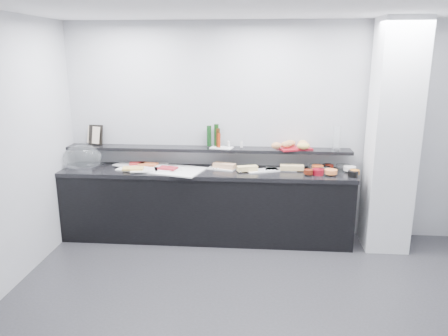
# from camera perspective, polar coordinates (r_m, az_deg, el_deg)

# --- Properties ---
(ground) EXTENTS (5.00, 5.00, 0.00)m
(ground) POSITION_cam_1_polar(r_m,az_deg,el_deg) (4.19, 4.74, -18.75)
(ground) COLOR #2D2D30
(ground) RESTS_ON ground
(back_wall) EXTENTS (5.00, 0.02, 2.70)m
(back_wall) POSITION_cam_1_polar(r_m,az_deg,el_deg) (5.57, 5.11, 4.82)
(back_wall) COLOR #ABAEB2
(back_wall) RESTS_ON ground
(column) EXTENTS (0.50, 0.50, 2.70)m
(column) POSITION_cam_1_polar(r_m,az_deg,el_deg) (5.45, 21.12, 3.66)
(column) COLOR white
(column) RESTS_ON ground
(buffet_cabinet) EXTENTS (3.60, 0.60, 0.85)m
(buffet_cabinet) POSITION_cam_1_polar(r_m,az_deg,el_deg) (5.56, -2.36, -5.02)
(buffet_cabinet) COLOR black
(buffet_cabinet) RESTS_ON ground
(counter_top) EXTENTS (3.62, 0.62, 0.05)m
(counter_top) POSITION_cam_1_polar(r_m,az_deg,el_deg) (5.43, -2.41, -0.55)
(counter_top) COLOR black
(counter_top) RESTS_ON buffet_cabinet
(wall_shelf) EXTENTS (3.60, 0.25, 0.04)m
(wall_shelf) POSITION_cam_1_polar(r_m,az_deg,el_deg) (5.53, -2.21, 2.48)
(wall_shelf) COLOR black
(wall_shelf) RESTS_ON back_wall
(cloche_base) EXTENTS (0.48, 0.38, 0.04)m
(cloche_base) POSITION_cam_1_polar(r_m,az_deg,el_deg) (5.83, -17.70, 0.30)
(cloche_base) COLOR #A9ABB0
(cloche_base) RESTS_ON counter_top
(cloche_dome) EXTENTS (0.56, 0.46, 0.34)m
(cloche_dome) POSITION_cam_1_polar(r_m,az_deg,el_deg) (5.81, -18.00, 1.28)
(cloche_dome) COLOR white
(cloche_dome) RESTS_ON cloche_base
(linen_runner) EXTENTS (1.13, 0.75, 0.01)m
(linen_runner) POSITION_cam_1_polar(r_m,az_deg,el_deg) (5.50, -8.14, -0.12)
(linen_runner) COLOR white
(linen_runner) RESTS_ON counter_top
(platter_meat_a) EXTENTS (0.38, 0.33, 0.01)m
(platter_meat_a) POSITION_cam_1_polar(r_m,az_deg,el_deg) (5.71, -12.50, 0.38)
(platter_meat_a) COLOR silver
(platter_meat_a) RESTS_ON linen_runner
(food_meat_a) EXTENTS (0.21, 0.16, 0.02)m
(food_meat_a) POSITION_cam_1_polar(r_m,az_deg,el_deg) (5.69, -11.30, 0.59)
(food_meat_a) COLOR maroon
(food_meat_a) RESTS_ON platter_meat_a
(platter_salmon) EXTENTS (0.37, 0.28, 0.01)m
(platter_salmon) POSITION_cam_1_polar(r_m,az_deg,el_deg) (5.67, -9.02, 0.44)
(platter_salmon) COLOR white
(platter_salmon) RESTS_ON linen_runner
(food_salmon) EXTENTS (0.25, 0.20, 0.02)m
(food_salmon) POSITION_cam_1_polar(r_m,az_deg,el_deg) (5.63, -9.87, 0.51)
(food_salmon) COLOR orange
(food_salmon) RESTS_ON platter_salmon
(platter_cheese) EXTENTS (0.36, 0.27, 0.01)m
(platter_cheese) POSITION_cam_1_polar(r_m,az_deg,el_deg) (5.43, -10.34, -0.25)
(platter_cheese) COLOR white
(platter_cheese) RESTS_ON linen_runner
(food_cheese) EXTENTS (0.27, 0.20, 0.02)m
(food_cheese) POSITION_cam_1_polar(r_m,az_deg,el_deg) (5.46, -11.81, -0.05)
(food_cheese) COLOR #DCB455
(food_cheese) RESTS_ON platter_cheese
(platter_meat_b) EXTENTS (0.38, 0.31, 0.01)m
(platter_meat_b) POSITION_cam_1_polar(r_m,az_deg,el_deg) (5.42, -7.30, -0.15)
(platter_meat_b) COLOR white
(platter_meat_b) RESTS_ON linen_runner
(food_meat_b) EXTENTS (0.25, 0.19, 0.02)m
(food_meat_b) POSITION_cam_1_polar(r_m,az_deg,el_deg) (5.40, -7.36, -0.01)
(food_meat_b) COLOR maroon
(food_meat_b) RESTS_ON platter_meat_b
(sandwich_plate_left) EXTENTS (0.37, 0.23, 0.01)m
(sandwich_plate_left) POSITION_cam_1_polar(r_m,az_deg,el_deg) (5.46, -0.34, -0.09)
(sandwich_plate_left) COLOR white
(sandwich_plate_left) RESTS_ON counter_top
(sandwich_food_left) EXTENTS (0.30, 0.20, 0.06)m
(sandwich_food_left) POSITION_cam_1_polar(r_m,az_deg,el_deg) (5.46, 0.05, 0.33)
(sandwich_food_left) COLOR tan
(sandwich_food_left) RESTS_ON sandwich_plate_left
(tongs_left) EXTENTS (0.14, 0.09, 0.01)m
(tongs_left) POSITION_cam_1_polar(r_m,az_deg,el_deg) (5.44, -0.72, -0.00)
(tongs_left) COLOR #A8ACAF
(tongs_left) RESTS_ON sandwich_plate_left
(sandwich_plate_mid) EXTENTS (0.43, 0.30, 0.01)m
(sandwich_plate_mid) POSITION_cam_1_polar(r_m,az_deg,el_deg) (5.39, 5.09, -0.33)
(sandwich_plate_mid) COLOR white
(sandwich_plate_mid) RESTS_ON counter_top
(sandwich_food_mid) EXTENTS (0.27, 0.17, 0.06)m
(sandwich_food_mid) POSITION_cam_1_polar(r_m,az_deg,el_deg) (5.33, 3.05, -0.05)
(sandwich_food_mid) COLOR #E3C377
(sandwich_food_mid) RESTS_ON sandwich_plate_mid
(tongs_mid) EXTENTS (0.14, 0.08, 0.01)m
(tongs_mid) POSITION_cam_1_polar(r_m,az_deg,el_deg) (5.30, 2.84, -0.43)
(tongs_mid) COLOR silver
(tongs_mid) RESTS_ON sandwich_plate_mid
(sandwich_plate_right) EXTENTS (0.39, 0.18, 0.01)m
(sandwich_plate_right) POSITION_cam_1_polar(r_m,az_deg,el_deg) (5.48, 7.47, -0.17)
(sandwich_plate_right) COLOR silver
(sandwich_plate_right) RESTS_ON counter_top
(sandwich_food_right) EXTENTS (0.29, 0.11, 0.06)m
(sandwich_food_right) POSITION_cam_1_polar(r_m,az_deg,el_deg) (5.44, 8.86, 0.08)
(sandwich_food_right) COLOR #E7BF79
(sandwich_food_right) RESTS_ON sandwich_plate_right
(tongs_right) EXTENTS (0.15, 0.05, 0.01)m
(tongs_right) POSITION_cam_1_polar(r_m,az_deg,el_deg) (5.39, 6.02, -0.25)
(tongs_right) COLOR silver
(tongs_right) RESTS_ON sandwich_plate_right
(bowl_glass_fruit) EXTENTS (0.18, 0.18, 0.07)m
(bowl_glass_fruit) POSITION_cam_1_polar(r_m,az_deg,el_deg) (5.52, 11.75, 0.07)
(bowl_glass_fruit) COLOR silver
(bowl_glass_fruit) RESTS_ON counter_top
(fill_glass_fruit) EXTENTS (0.15, 0.15, 0.05)m
(fill_glass_fruit) POSITION_cam_1_polar(r_m,az_deg,el_deg) (5.49, 12.13, 0.08)
(fill_glass_fruit) COLOR #C6491B
(fill_glass_fruit) RESTS_ON bowl_glass_fruit
(bowl_black_jam) EXTENTS (0.17, 0.17, 0.07)m
(bowl_black_jam) POSITION_cam_1_polar(r_m,az_deg,el_deg) (5.57, 13.39, 0.09)
(bowl_black_jam) COLOR black
(bowl_black_jam) RESTS_ON counter_top
(fill_black_jam) EXTENTS (0.13, 0.13, 0.05)m
(fill_black_jam) POSITION_cam_1_polar(r_m,az_deg,el_deg) (5.56, 13.57, 0.18)
(fill_black_jam) COLOR #61160D
(fill_black_jam) RESTS_ON bowl_black_jam
(bowl_glass_cream) EXTENTS (0.24, 0.24, 0.07)m
(bowl_glass_cream) POSITION_cam_1_polar(r_m,az_deg,el_deg) (5.60, 15.44, 0.03)
(bowl_glass_cream) COLOR white
(bowl_glass_cream) RESTS_ON counter_top
(fill_glass_cream) EXTENTS (0.17, 0.17, 0.05)m
(fill_glass_cream) POSITION_cam_1_polar(r_m,az_deg,el_deg) (5.54, 16.10, -0.04)
(fill_glass_cream) COLOR white
(fill_glass_cream) RESTS_ON bowl_glass_cream
(bowl_red_jam) EXTENTS (0.14, 0.14, 0.07)m
(bowl_red_jam) POSITION_cam_1_polar(r_m,az_deg,el_deg) (5.32, 12.22, -0.51)
(bowl_red_jam) COLOR maroon
(bowl_red_jam) RESTS_ON counter_top
(fill_red_jam) EXTENTS (0.13, 0.13, 0.05)m
(fill_red_jam) POSITION_cam_1_polar(r_m,az_deg,el_deg) (5.26, 10.95, -0.49)
(fill_red_jam) COLOR #581A0C
(fill_red_jam) RESTS_ON bowl_red_jam
(bowl_glass_salmon) EXTENTS (0.23, 0.23, 0.07)m
(bowl_glass_salmon) POSITION_cam_1_polar(r_m,az_deg,el_deg) (5.36, 13.14, -0.45)
(bowl_glass_salmon) COLOR silver
(bowl_glass_salmon) RESTS_ON counter_top
(fill_glass_salmon) EXTENTS (0.19, 0.19, 0.05)m
(fill_glass_salmon) POSITION_cam_1_polar(r_m,az_deg,el_deg) (5.33, 13.78, -0.46)
(fill_glass_salmon) COLOR orange
(fill_glass_salmon) RESTS_ON bowl_glass_salmon
(bowl_black_fruit) EXTENTS (0.15, 0.15, 0.07)m
(bowl_black_fruit) POSITION_cam_1_polar(r_m,az_deg,el_deg) (5.35, 16.51, -0.72)
(bowl_black_fruit) COLOR black
(bowl_black_fruit) RESTS_ON counter_top
(fill_black_fruit) EXTENTS (0.12, 0.12, 0.05)m
(fill_black_fruit) POSITION_cam_1_polar(r_m,az_deg,el_deg) (5.39, 16.71, -0.50)
(fill_black_fruit) COLOR orange
(fill_black_fruit) RESTS_ON bowl_black_fruit
(framed_print) EXTENTS (0.20, 0.09, 0.26)m
(framed_print) POSITION_cam_1_polar(r_m,az_deg,el_deg) (5.92, -16.40, 4.17)
(framed_print) COLOR black
(framed_print) RESTS_ON wall_shelf
(print_art) EXTENTS (0.20, 0.12, 0.22)m
(print_art) POSITION_cam_1_polar(r_m,az_deg,el_deg) (5.92, -16.68, 4.16)
(print_art) COLOR beige
(print_art) RESTS_ON framed_print
(condiment_tray) EXTENTS (0.31, 0.23, 0.01)m
(condiment_tray) POSITION_cam_1_polar(r_m,az_deg,el_deg) (5.50, -0.30, 2.68)
(condiment_tray) COLOR white
(condiment_tray) RESTS_ON wall_shelf
(bottle_green_a) EXTENTS (0.08, 0.08, 0.26)m
(bottle_green_a) POSITION_cam_1_polar(r_m,az_deg,el_deg) (5.55, -1.96, 4.22)
(bottle_green_a) COLOR #0F3A14
(bottle_green_a) RESTS_ON condiment_tray
(bottle_brown) EXTENTS (0.06, 0.06, 0.24)m
(bottle_brown) POSITION_cam_1_polar(r_m,az_deg,el_deg) (5.47, -0.78, 3.97)
(bottle_brown) COLOR #361D09
(bottle_brown) RESTS_ON condiment_tray
(bottle_green_b) EXTENTS (0.07, 0.07, 0.28)m
(bottle_green_b) POSITION_cam_1_polar(r_m,az_deg,el_deg) (5.55, -1.00, 4.33)
(bottle_green_b) COLOR #0F340E
(bottle_green_b) RESTS_ON condiment_tray
(bottle_hot) EXTENTS (0.05, 0.05, 0.18)m
(bottle_hot) POSITION_cam_1_polar(r_m,az_deg,el_deg) (5.46, -0.65, 3.62)
(bottle_hot) COLOR #A32B0B
(bottle_hot) RESTS_ON condiment_tray
(shaker_salt) EXTENTS (0.04, 0.04, 0.07)m
(shaker_salt) POSITION_cam_1_polar(r_m,az_deg,el_deg) (5.51, 0.62, 3.15)
(shaker_salt) COLOR silver
(shaker_salt) RESTS_ON condiment_tray
(shaker_pepper) EXTENTS (0.04, 0.04, 0.07)m
(shaker_pepper) POSITION_cam_1_polar(r_m,az_deg,el_deg) (5.48, 2.31, 3.07)
(shaker_pepper) COLOR silver
(shaker_pepper) RESTS_ON condiment_tray
(bread_tray) EXTENTS (0.46, 0.39, 0.02)m
(bread_tray) POSITION_cam_1_polar(r_m,az_deg,el_deg) (5.52, 9.15, 2.59)
(bread_tray) COLOR maroon
(bread_tray) RESTS_ON wall_shelf
(bread_roll_n) EXTENTS (0.14, 0.09, 0.08)m
(bread_roll_n) POSITION_cam_1_polar(r_m,az_deg,el_deg) (5.56, 8.67, 3.22)
(bread_roll_n) COLOR #C2814A
(bread_roll_n) RESTS_ON bread_tray
(bread_roll_ne) EXTENTS (0.14, 0.12, 0.08)m
(bread_roll_ne) POSITION_cam_1_polar(r_m,az_deg,el_deg) (5.57, 10.22, 3.19)
(bread_roll_ne) COLOR tan
(bread_roll_ne) RESTS_ON bread_tray
(bread_roll_sw) EXTENTS (0.15, 0.12, 0.08)m
(bread_roll_sw) POSITION_cam_1_polar(r_m,az_deg,el_deg) (5.39, 6.86, 2.93)
(bread_roll_sw) COLOR #C67D4B
(bread_roll_sw) RESTS_ON bread_tray
(bread_roll_s) EXTENTS (0.16, 0.11, 0.08)m
(bread_roll_s) POSITION_cam_1_polar(r_m,az_deg,el_deg) (5.41, 10.33, 2.84)
(bread_roll_s) COLOR gold
(bread_roll_s) RESTS_ON bread_tray
(bread_roll_se) EXTENTS (0.17, 0.13, 0.08)m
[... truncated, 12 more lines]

